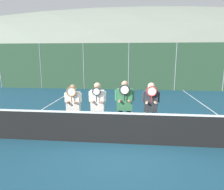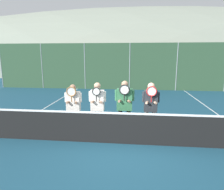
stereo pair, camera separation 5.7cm
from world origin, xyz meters
name	(u,v)px [view 2 (the right image)]	position (x,y,z in m)	size (l,w,h in m)	color
ground_plane	(122,144)	(0.00, 0.00, 0.00)	(120.00, 120.00, 0.00)	navy
hill_distant	(133,64)	(0.00, 52.56, 0.00)	(135.71, 75.40, 26.39)	gray
clubhouse_building	(119,62)	(-1.41, 17.87, 1.83)	(16.70, 5.50, 3.61)	beige
fence_back	(130,67)	(0.00, 9.72, 1.77)	(21.04, 0.06, 3.54)	gray
tennis_net	(122,128)	(0.00, 0.00, 0.51)	(11.14, 0.09, 1.09)	gray
court_line_left_sideline	(38,112)	(-4.14, 3.00, 0.00)	(0.05, 16.00, 0.01)	white
court_line_right_sideline	(223,118)	(4.14, 3.00, 0.00)	(0.05, 16.00, 0.01)	white
player_leftmost	(73,105)	(-1.68, 0.64, 1.01)	(0.58, 0.34, 1.70)	black
player_center_left	(97,105)	(-0.85, 0.60, 1.05)	(0.57, 0.34, 1.78)	#232838
player_center_right	(124,103)	(0.03, 0.62, 1.11)	(0.63, 0.34, 1.85)	black
player_rightmost	(151,105)	(0.86, 0.63, 1.08)	(0.55, 0.34, 1.80)	white
car_far_left	(60,74)	(-6.43, 11.97, 0.92)	(4.25, 1.96, 1.81)	silver
car_left_of_center	(116,74)	(-1.29, 12.24, 0.93)	(4.77, 2.06, 1.84)	#285638
car_center	(174,75)	(3.73, 11.85, 0.93)	(4.00, 2.07, 1.83)	silver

